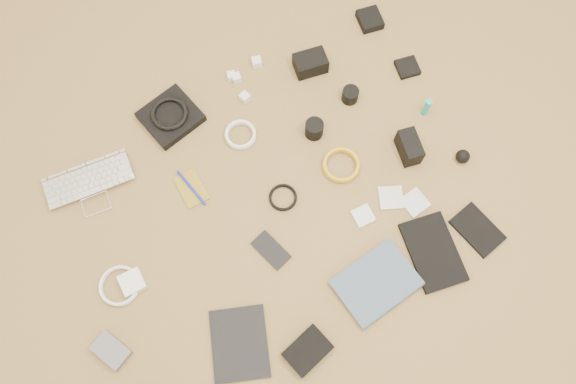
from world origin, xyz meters
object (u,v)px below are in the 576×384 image
dslr_camera (310,63)px  phone (271,250)px  tablet (240,344)px  paperback (395,307)px  laptop (92,191)px

dslr_camera → phone: size_ratio=0.91×
dslr_camera → tablet: size_ratio=0.52×
dslr_camera → paperback: (-0.18, -0.88, -0.02)m
tablet → phone: size_ratio=1.75×
tablet → laptop: bearing=128.2°
laptop → dslr_camera: (0.87, 0.08, 0.02)m
phone → tablet: bearing=-152.2°
phone → paperback: size_ratio=0.51×
phone → paperback: 0.43m
phone → paperback: bearing=-69.8°
tablet → phone: (0.22, 0.21, -0.00)m
laptop → phone: bearing=-41.5°
dslr_camera → tablet: bearing=-121.6°
phone → paperback: paperback is taller
dslr_camera → phone: (-0.44, -0.53, -0.03)m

